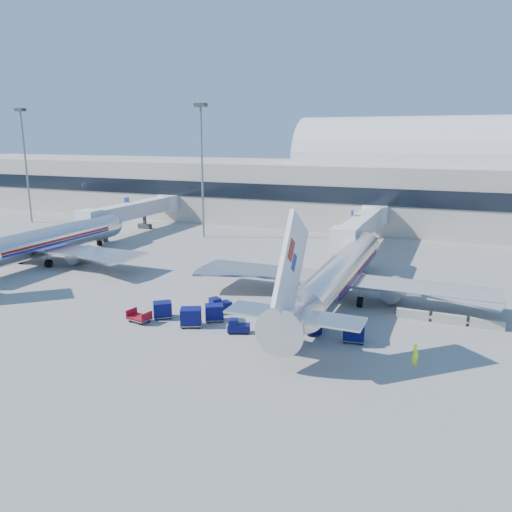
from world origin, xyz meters
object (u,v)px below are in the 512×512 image
at_px(jetbridge_mid, 137,210).
at_px(tug_lead, 238,327).
at_px(cart_train_b, 191,317).
at_px(cart_train_a, 214,312).
at_px(jetbridge_near, 363,225).
at_px(barrier_mid, 449,319).
at_px(barrier_far, 487,324).
at_px(cart_open_red, 140,318).
at_px(tug_left, 219,305).
at_px(cart_train_c, 163,309).
at_px(airliner_mid, 38,243).
at_px(ramp_worker, 415,355).
at_px(airliner_main, 338,275).
at_px(cart_solo_near, 283,335).
at_px(barrier_near, 413,314).
at_px(mast_far_west, 24,149).
at_px(mast_west, 202,151).
at_px(tug_right, 310,324).
at_px(cart_solo_far, 354,332).

height_order(jetbridge_mid, tug_lead, jetbridge_mid).
bearing_deg(cart_train_b, cart_train_a, 31.98).
bearing_deg(cart_train_a, jetbridge_near, 49.05).
distance_m(barrier_mid, barrier_far, 3.30).
height_order(cart_train_b, cart_open_red, cart_train_b).
relative_size(jetbridge_near, tug_left, 10.57).
relative_size(jetbridge_mid, cart_train_c, 12.00).
xyz_separation_m(jetbridge_near, cart_open_red, (-13.53, -39.68, -3.53)).
bearing_deg(tug_left, jetbridge_near, 20.65).
relative_size(barrier_mid, tug_lead, 1.33).
distance_m(airliner_mid, ramp_worker, 52.82).
relative_size(airliner_main, cart_solo_near, 16.78).
relative_size(jetbridge_near, cart_train_b, 11.30).
bearing_deg(barrier_near, cart_train_b, -152.21).
bearing_deg(jetbridge_near, mast_far_west, -179.32).
distance_m(mast_west, barrier_mid, 51.92).
xyz_separation_m(tug_left, cart_solo_near, (8.78, -5.37, 0.21)).
distance_m(airliner_main, cart_train_c, 18.68).
relative_size(tug_lead, cart_open_red, 0.98).
height_order(jetbridge_mid, tug_right, jetbridge_mid).
xyz_separation_m(jetbridge_near, jetbridge_mid, (-42.00, 0.00, 0.00)).
bearing_deg(cart_train_a, mast_west, 89.79).
distance_m(jetbridge_near, barrier_mid, 32.09).
distance_m(cart_train_a, ramp_worker, 18.85).
relative_size(airliner_mid, tug_lead, 16.56).
relative_size(cart_train_a, cart_solo_far, 1.08).
bearing_deg(tug_left, barrier_near, -39.89).
relative_size(tug_left, cart_train_a, 1.16).
bearing_deg(barrier_far, tug_lead, -154.86).
relative_size(jetbridge_near, cart_solo_far, 13.17).
distance_m(mast_west, cart_open_red, 43.77).
bearing_deg(barrier_mid, cart_solo_near, -139.86).
xyz_separation_m(airliner_main, cart_solo_far, (3.86, -10.20, -2.04)).
xyz_separation_m(cart_train_c, cart_solo_near, (13.03, -1.72, 0.05)).
height_order(cart_train_c, cart_solo_near, cart_solo_near).
xyz_separation_m(barrier_far, tug_lead, (-20.76, -9.74, 0.15)).
bearing_deg(airliner_mid, barrier_far, -2.53).
bearing_deg(jetbridge_near, tug_lead, -95.57).
height_order(barrier_far, cart_train_b, cart_train_b).
bearing_deg(mast_far_west, barrier_far, -18.31).
height_order(airliner_mid, jetbridge_near, airliner_mid).
xyz_separation_m(barrier_mid, tug_left, (-21.57, -5.42, 0.25)).
distance_m(mast_west, tug_lead, 46.84).
relative_size(mast_west, ramp_worker, 12.93).
bearing_deg(mast_west, cart_open_red, -70.11).
height_order(jetbridge_mid, ramp_worker, jetbridge_mid).
bearing_deg(ramp_worker, cart_open_red, 46.05).
relative_size(airliner_mid, barrier_far, 12.42).
bearing_deg(airliner_mid, tug_right, -12.70).
distance_m(airliner_mid, cart_train_a, 34.16).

